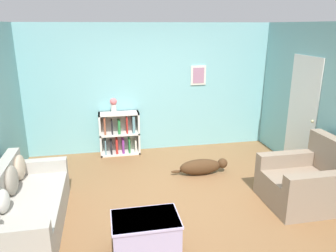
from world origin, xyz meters
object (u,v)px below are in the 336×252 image
object	(u,v)px
coffee_table	(146,234)
dog	(202,167)
bookshelf	(120,134)
couch	(23,208)
vase	(114,105)
recliner_chair	(307,182)

from	to	relation	value
coffee_table	dog	world-z (taller)	coffee_table
coffee_table	bookshelf	bearing A→B (deg)	91.98
coffee_table	dog	size ratio (longest dim) A/B	0.76
couch	vase	bearing A→B (deg)	61.92
bookshelf	coffee_table	bearing A→B (deg)	-88.02
bookshelf	recliner_chair	distance (m)	3.62
dog	coffee_table	bearing A→B (deg)	-123.82
bookshelf	recliner_chair	xyz separation A→B (m)	(2.59, -2.52, -0.09)
dog	recliner_chair	bearing A→B (deg)	-45.34
recliner_chair	vase	bearing A→B (deg)	136.99
bookshelf	vase	world-z (taller)	vase
recliner_chair	couch	bearing A→B (deg)	178.27
couch	recliner_chair	world-z (taller)	recliner_chair
bookshelf	coffee_table	xyz separation A→B (m)	(0.11, -3.16, -0.19)
couch	bookshelf	world-z (taller)	bookshelf
couch	vase	distance (m)	2.81
recliner_chair	coffee_table	world-z (taller)	recliner_chair
bookshelf	coffee_table	world-z (taller)	bookshelf
coffee_table	dog	xyz separation A→B (m)	(1.26, 1.87, -0.09)
recliner_chair	vase	xyz separation A→B (m)	(-2.69, 2.51, 0.71)
coffee_table	vase	xyz separation A→B (m)	(-0.21, 3.14, 0.81)
recliner_chair	coffee_table	size ratio (longest dim) A/B	1.37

